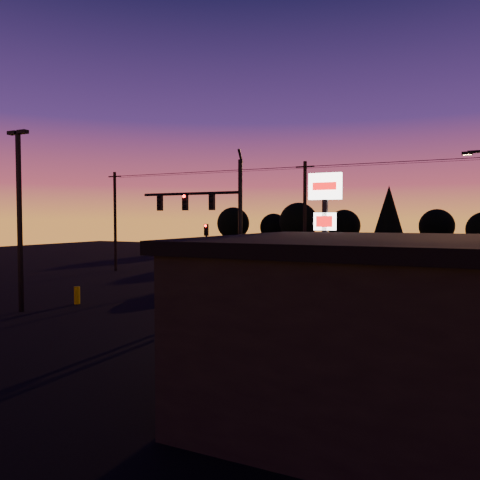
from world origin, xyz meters
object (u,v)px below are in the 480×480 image
object	(u,v)px
bollard	(77,295)
car_mid	(209,279)
secondary_signal	(206,244)
car_right	(347,288)
suv_parked	(343,341)
parking_lot_light	(19,208)
traffic_signal_mast	(215,215)
pylon_sign	(325,215)

from	to	relation	value
bollard	car_mid	distance (m)	8.68
secondary_signal	car_right	size ratio (longest dim) A/B	1.04
secondary_signal	suv_parked	world-z (taller)	secondary_signal
parking_lot_light	car_mid	size ratio (longest dim) A/B	2.06
bollard	traffic_signal_mast	bearing A→B (deg)	32.59
secondary_signal	parking_lot_light	distance (m)	14.90
parking_lot_light	traffic_signal_mast	bearing A→B (deg)	43.37
bollard	pylon_sign	bearing A→B (deg)	6.89
secondary_signal	suv_parked	size ratio (longest dim) A/B	0.96
car_mid	suv_parked	xyz separation A→B (m)	(11.68, -11.47, -0.10)
parking_lot_light	suv_parked	distance (m)	17.31
car_mid	car_right	size ratio (longest dim) A/B	1.05
car_mid	bollard	bearing A→B (deg)	171.05
car_mid	suv_parked	size ratio (longest dim) A/B	0.98
traffic_signal_mast	suv_parked	size ratio (longest dim) A/B	1.90
car_right	traffic_signal_mast	bearing A→B (deg)	-61.54
traffic_signal_mast	car_right	world-z (taller)	traffic_signal_mast
secondary_signal	pylon_sign	bearing A→B (deg)	-39.77
pylon_sign	traffic_signal_mast	bearing A→B (deg)	160.64
traffic_signal_mast	car_right	distance (m)	9.00
car_right	suv_parked	world-z (taller)	suv_parked
car_right	suv_parked	distance (m)	12.58
car_mid	secondary_signal	bearing A→B (deg)	50.86
traffic_signal_mast	suv_parked	xyz separation A→B (m)	(9.25, -7.93, -4.31)
traffic_signal_mast	secondary_signal	size ratio (longest dim) A/B	1.97
car_right	pylon_sign	bearing A→B (deg)	-0.72
secondary_signal	parking_lot_light	world-z (taller)	parking_lot_light
traffic_signal_mast	suv_parked	world-z (taller)	traffic_signal_mast
parking_lot_light	car_right	size ratio (longest dim) A/B	2.18
pylon_sign	car_right	size ratio (longest dim) A/B	1.62
suv_parked	traffic_signal_mast	bearing A→B (deg)	108.47
parking_lot_light	suv_parked	xyz separation A→B (m)	(16.65, -0.94, -4.64)
traffic_signal_mast	secondary_signal	xyz separation A→B (m)	(-4.90, 7.49, -2.07)
pylon_sign	car_mid	xyz separation A→B (m)	(-9.53, 6.03, -4.18)
parking_lot_light	suv_parked	bearing A→B (deg)	-3.23
pylon_sign	bollard	distance (m)	14.37
traffic_signal_mast	pylon_sign	world-z (taller)	traffic_signal_mast
secondary_signal	bollard	world-z (taller)	secondary_signal
secondary_signal	car_mid	bearing A→B (deg)	-57.96
suv_parked	parking_lot_light	bearing A→B (deg)	145.86
pylon_sign	suv_parked	world-z (taller)	pylon_sign
parking_lot_light	suv_parked	world-z (taller)	parking_lot_light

